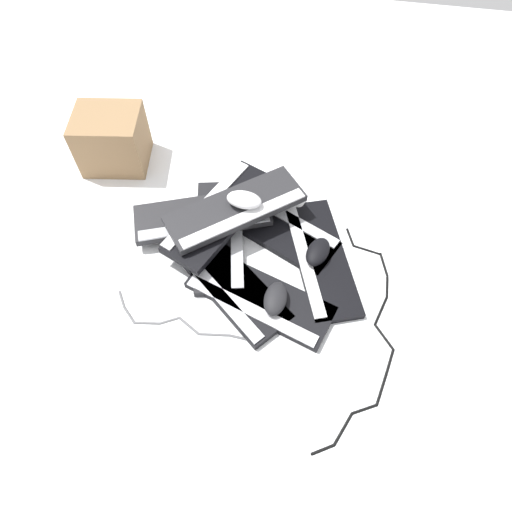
# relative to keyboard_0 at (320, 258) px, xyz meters

# --- Properties ---
(ground_plane) EXTENTS (3.20, 3.20, 0.00)m
(ground_plane) POSITION_rel_keyboard_0_xyz_m (-0.27, 0.02, -0.01)
(ground_plane) COLOR white
(keyboard_0) EXTENTS (0.29, 0.46, 0.03)m
(keyboard_0) POSITION_rel_keyboard_0_xyz_m (0.00, 0.00, 0.00)
(keyboard_0) COLOR black
(keyboard_0) RESTS_ON ground
(keyboard_1) EXTENTS (0.46, 0.33, 0.03)m
(keyboard_1) POSITION_rel_keyboard_0_xyz_m (-0.16, 0.09, 0.00)
(keyboard_1) COLOR black
(keyboard_1) RESTS_ON ground
(keyboard_2) EXTENTS (0.24, 0.46, 0.03)m
(keyboard_2) POSITION_rel_keyboard_0_xyz_m (-0.33, 0.03, 0.00)
(keyboard_2) COLOR black
(keyboard_2) RESTS_ON ground
(keyboard_3) EXTENTS (0.43, 0.40, 0.03)m
(keyboard_3) POSITION_rel_keyboard_0_xyz_m (-0.26, -0.14, 0.00)
(keyboard_3) COLOR black
(keyboard_3) RESTS_ON ground
(keyboard_4) EXTENTS (0.46, 0.28, 0.03)m
(keyboard_4) POSITION_rel_keyboard_0_xyz_m (-0.16, -0.17, 0.00)
(keyboard_4) COLOR black
(keyboard_4) RESTS_ON ground
(keyboard_5) EXTENTS (0.46, 0.30, 0.03)m
(keyboard_5) POSITION_rel_keyboard_0_xyz_m (-0.40, 0.08, 0.03)
(keyboard_5) COLOR #232326
(keyboard_5) RESTS_ON keyboard_2
(keyboard_6) EXTENTS (0.31, 0.46, 0.03)m
(keyboard_6) POSITION_rel_keyboard_0_xyz_m (-0.33, 0.07, 0.06)
(keyboard_6) COLOR black
(keyboard_6) RESTS_ON keyboard_5
(keyboard_7) EXTENTS (0.44, 0.39, 0.03)m
(keyboard_7) POSITION_rel_keyboard_0_xyz_m (-0.28, 0.08, 0.09)
(keyboard_7) COLOR #232326
(keyboard_7) RESTS_ON keyboard_6
(mouse_0) EXTENTS (0.07, 0.11, 0.04)m
(mouse_0) POSITION_rel_keyboard_0_xyz_m (-0.11, -0.19, 0.04)
(mouse_0) COLOR black
(mouse_0) RESTS_ON keyboard_4
(mouse_1) EXTENTS (0.10, 0.12, 0.04)m
(mouse_1) POSITION_rel_keyboard_0_xyz_m (-0.01, -0.00, 0.04)
(mouse_1) COLOR black
(mouse_1) RESTS_ON keyboard_0
(mouse_2) EXTENTS (0.12, 0.08, 0.04)m
(mouse_2) POSITION_rel_keyboard_0_xyz_m (-0.26, 0.09, 0.13)
(mouse_2) COLOR silver
(mouse_2) RESTS_ON keyboard_7
(mouse_3) EXTENTS (0.11, 0.13, 0.04)m
(mouse_3) POSITION_rel_keyboard_0_xyz_m (-0.11, 0.23, 0.01)
(mouse_3) COLOR silver
(mouse_3) RESTS_ON ground
(cable_0) EXTENTS (0.68, 0.15, 0.01)m
(cable_0) POSITION_rel_keyboard_0_xyz_m (-0.26, -0.26, -0.01)
(cable_0) COLOR #59595B
(cable_0) RESTS_ON ground
(cable_1) EXTENTS (0.20, 0.72, 0.01)m
(cable_1) POSITION_rel_keyboard_0_xyz_m (0.17, -0.22, -0.01)
(cable_1) COLOR black
(cable_1) RESTS_ON ground
(cardboard_box) EXTENTS (0.25, 0.22, 0.20)m
(cardboard_box) POSITION_rel_keyboard_0_xyz_m (-0.77, 0.31, 0.09)
(cardboard_box) COLOR olive
(cardboard_box) RESTS_ON ground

